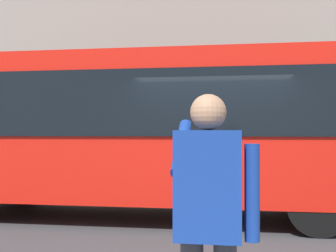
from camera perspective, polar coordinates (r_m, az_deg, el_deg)
ground_plane at (r=7.83m, az=5.95°, el=-12.71°), size 60.00×60.00×0.00m
red_bus at (r=8.48m, az=-3.19°, el=-0.35°), size 9.05×2.54×3.08m
pedestrian_photographer at (r=2.75m, az=5.28°, el=-10.80°), size 0.53×0.52×1.70m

